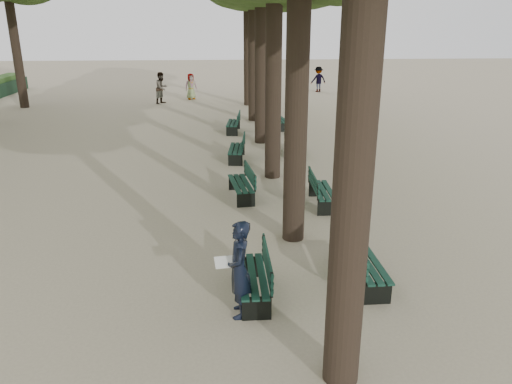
{
  "coord_description": "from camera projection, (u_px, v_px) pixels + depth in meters",
  "views": [
    {
      "loc": [
        -0.16,
        -7.97,
        5.01
      ],
      "look_at": [
        0.6,
        3.0,
        1.2
      ],
      "focal_mm": 35.0,
      "sensor_mm": 36.0,
      "label": 1
    }
  ],
  "objects": [
    {
      "name": "pedestrian_c",
      "position": [
        351.0,
        86.0,
        33.52
      ],
      "size": [
        0.92,
        0.73,
        1.53
      ],
      "primitive_type": "imported",
      "rotation": [
        0.0,
        0.0,
        5.73
      ],
      "color": "#262628",
      "rests_on": "ground"
    },
    {
      "name": "bench_right_2",
      "position": [
        294.0,
        147.0,
        19.57
      ],
      "size": [
        0.58,
        1.8,
        0.92
      ],
      "color": "black",
      "rests_on": "ground"
    },
    {
      "name": "ground",
      "position": [
        235.0,
        307.0,
        9.17
      ],
      "size": [
        120.0,
        120.0,
        0.0
      ],
      "primitive_type": "plane",
      "color": "tan",
      "rests_on": "ground"
    },
    {
      "name": "bench_left_1",
      "position": [
        241.0,
        189.0,
        14.72
      ],
      "size": [
        0.79,
        1.86,
        0.92
      ],
      "color": "black",
      "rests_on": "ground"
    },
    {
      "name": "bench_left_0",
      "position": [
        253.0,
        284.0,
        9.44
      ],
      "size": [
        0.58,
        1.8,
        0.92
      ],
      "color": "black",
      "rests_on": "ground"
    },
    {
      "name": "bench_left_3",
      "position": [
        233.0,
        127.0,
        23.33
      ],
      "size": [
        0.76,
        1.85,
        0.92
      ],
      "color": "black",
      "rests_on": "ground"
    },
    {
      "name": "bench_right_0",
      "position": [
        366.0,
        271.0,
        9.93
      ],
      "size": [
        0.61,
        1.81,
        0.92
      ],
      "color": "black",
      "rests_on": "ground"
    },
    {
      "name": "pedestrian_d",
      "position": [
        191.0,
        86.0,
        32.89
      ],
      "size": [
        0.89,
        0.62,
        1.68
      ],
      "primitive_type": "imported",
      "rotation": [
        0.0,
        0.0,
        0.39
      ],
      "color": "#262628",
      "rests_on": "ground"
    },
    {
      "name": "man_with_map",
      "position": [
        239.0,
        270.0,
        8.67
      ],
      "size": [
        0.62,
        0.72,
        1.79
      ],
      "color": "black",
      "rests_on": "ground"
    },
    {
      "name": "bench_right_3",
      "position": [
        280.0,
        123.0,
        24.14
      ],
      "size": [
        0.78,
        1.86,
        0.92
      ],
      "color": "black",
      "rests_on": "ground"
    },
    {
      "name": "bench_right_1",
      "position": [
        322.0,
        196.0,
        14.12
      ],
      "size": [
        0.61,
        1.81,
        0.92
      ],
      "color": "black",
      "rests_on": "ground"
    },
    {
      "name": "bench_left_2",
      "position": [
        237.0,
        153.0,
        18.7
      ],
      "size": [
        0.74,
        1.85,
        0.92
      ],
      "color": "black",
      "rests_on": "ground"
    },
    {
      "name": "pedestrian_a",
      "position": [
        162.0,
        88.0,
        31.18
      ],
      "size": [
        0.85,
        0.99,
        1.93
      ],
      "primitive_type": "imported",
      "rotation": [
        0.0,
        0.0,
        0.97
      ],
      "color": "#262628",
      "rests_on": "ground"
    },
    {
      "name": "pedestrian_b",
      "position": [
        318.0,
        79.0,
        36.29
      ],
      "size": [
        1.22,
        0.66,
        1.8
      ],
      "primitive_type": "imported",
      "rotation": [
        0.0,
        0.0,
        3.41
      ],
      "color": "#262628",
      "rests_on": "ground"
    }
  ]
}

